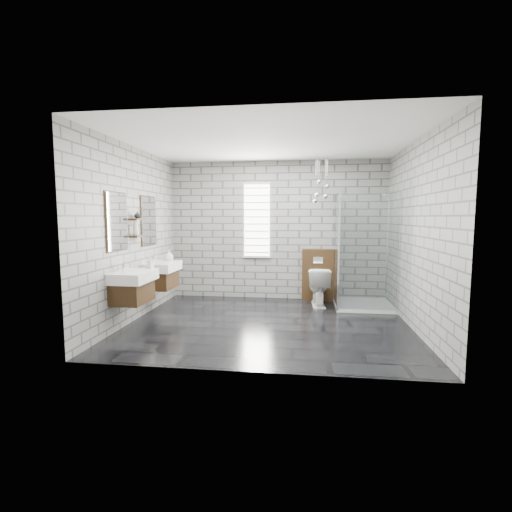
% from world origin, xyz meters
% --- Properties ---
extents(floor, '(4.20, 3.60, 0.02)m').
position_xyz_m(floor, '(0.00, 0.00, -0.01)').
color(floor, black).
rests_on(floor, ground).
extents(ceiling, '(4.20, 3.60, 0.02)m').
position_xyz_m(ceiling, '(0.00, 0.00, 2.71)').
color(ceiling, white).
rests_on(ceiling, wall_back).
extents(wall_back, '(4.20, 0.02, 2.70)m').
position_xyz_m(wall_back, '(0.00, 1.81, 1.35)').
color(wall_back, gray).
rests_on(wall_back, floor).
extents(wall_front, '(4.20, 0.02, 2.70)m').
position_xyz_m(wall_front, '(0.00, -1.81, 1.35)').
color(wall_front, gray).
rests_on(wall_front, floor).
extents(wall_left, '(0.02, 3.60, 2.70)m').
position_xyz_m(wall_left, '(-2.11, 0.00, 1.35)').
color(wall_left, gray).
rests_on(wall_left, floor).
extents(wall_right, '(0.02, 3.60, 2.70)m').
position_xyz_m(wall_right, '(2.11, 0.00, 1.35)').
color(wall_right, gray).
rests_on(wall_right, floor).
extents(vanity_left, '(0.47, 0.70, 1.57)m').
position_xyz_m(vanity_left, '(-1.91, -0.56, 0.76)').
color(vanity_left, '#392511').
rests_on(vanity_left, wall_left).
extents(vanity_right, '(0.47, 0.70, 1.57)m').
position_xyz_m(vanity_right, '(-1.91, 0.52, 0.76)').
color(vanity_right, '#392511').
rests_on(vanity_right, wall_left).
extents(shelf_lower, '(0.14, 0.30, 0.03)m').
position_xyz_m(shelf_lower, '(-2.03, -0.05, 1.32)').
color(shelf_lower, '#392511').
rests_on(shelf_lower, wall_left).
extents(shelf_upper, '(0.14, 0.30, 0.03)m').
position_xyz_m(shelf_upper, '(-2.03, -0.05, 1.58)').
color(shelf_upper, '#392511').
rests_on(shelf_upper, wall_left).
extents(window, '(0.56, 0.05, 1.48)m').
position_xyz_m(window, '(-0.40, 1.78, 1.55)').
color(window, white).
rests_on(window, wall_back).
extents(cistern_panel, '(0.60, 0.20, 1.00)m').
position_xyz_m(cistern_panel, '(0.80, 1.70, 0.50)').
color(cistern_panel, '#392511').
rests_on(cistern_panel, floor).
extents(flush_plate, '(0.18, 0.01, 0.12)m').
position_xyz_m(flush_plate, '(0.80, 1.60, 0.80)').
color(flush_plate, silver).
rests_on(flush_plate, cistern_panel).
extents(shower_enclosure, '(1.00, 1.00, 2.03)m').
position_xyz_m(shower_enclosure, '(1.50, 1.18, 0.50)').
color(shower_enclosure, white).
rests_on(shower_enclosure, floor).
extents(pendant_cluster, '(0.29, 0.19, 0.84)m').
position_xyz_m(pendant_cluster, '(0.82, 1.36, 2.07)').
color(pendant_cluster, silver).
rests_on(pendant_cluster, ceiling).
extents(toilet, '(0.43, 0.71, 0.70)m').
position_xyz_m(toilet, '(0.80, 1.29, 0.35)').
color(toilet, white).
rests_on(toilet, floor).
extents(soap_bottle_a, '(0.10, 0.10, 0.17)m').
position_xyz_m(soap_bottle_a, '(-1.75, -0.24, 0.94)').
color(soap_bottle_a, '#B2B2B2').
rests_on(soap_bottle_a, vanity_left).
extents(soap_bottle_b, '(0.18, 0.18, 0.19)m').
position_xyz_m(soap_bottle_b, '(-1.84, 0.77, 0.94)').
color(soap_bottle_b, '#B2B2B2').
rests_on(soap_bottle_b, vanity_right).
extents(soap_bottle_c, '(0.10, 0.10, 0.23)m').
position_xyz_m(soap_bottle_c, '(-2.02, -0.12, 1.45)').
color(soap_bottle_c, '#B2B2B2').
rests_on(soap_bottle_c, shelf_lower).
extents(vase, '(0.12, 0.12, 0.11)m').
position_xyz_m(vase, '(-2.02, -0.04, 1.65)').
color(vase, '#B2B2B2').
rests_on(vase, shelf_upper).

